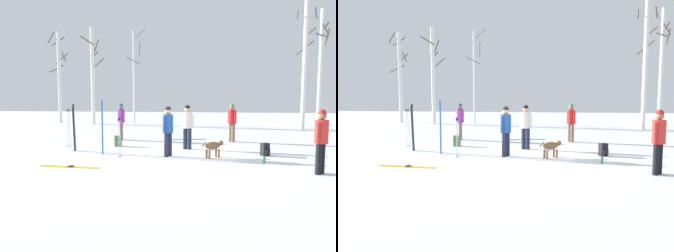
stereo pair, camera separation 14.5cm
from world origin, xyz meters
The scene contains 21 objects.
ground_plane centered at (0.00, 0.00, 0.00)m, with size 60.00×60.00×0.00m, color white.
person_0 centered at (4.10, -0.84, 0.98)m, with size 0.39×0.41×1.72m.
person_1 centered at (2.25, 4.79, 0.98)m, with size 0.36×0.43×1.72m.
person_2 centered at (-0.19, 1.09, 0.98)m, with size 0.34×0.46×1.72m.
person_3 centered at (0.38, 2.63, 0.98)m, with size 0.50×0.34×1.72m.
person_4 centered at (-2.85, 4.83, 0.98)m, with size 0.34×0.51×1.72m.
dog centered at (1.36, 1.04, 0.39)m, with size 0.75×0.57×0.57m.
ski_pair_planted_0 centered at (-3.80, 1.71, 0.87)m, with size 0.04×0.21×1.76m.
ski_pair_planted_1 centered at (-2.55, 1.23, 0.95)m, with size 0.02×0.15×1.92m.
ski_pair_lying_0 centered at (-2.85, -0.87, 0.01)m, with size 1.83×0.28×0.05m.
ski_pair_lying_1 centered at (0.29, 5.30, 0.01)m, with size 1.67×0.56×0.05m.
ski_poles_0 centered at (-1.73, 0.53, 0.72)m, with size 0.07×0.25×1.35m.
ski_poles_1 centered at (-4.32, 2.39, 0.82)m, with size 0.07×0.27×1.55m.
backpack_0 centered at (3.13, 1.61, 0.21)m, with size 0.33×0.34×0.44m.
backpack_1 centered at (-2.48, 2.99, 0.21)m, with size 0.26×0.29×0.44m.
water_bottle_0 centered at (2.89, 0.39, 0.12)m, with size 0.07×0.07×0.25m.
birch_tree_0 centered at (-10.05, 13.54, 3.62)m, with size 1.36×1.44×6.94m.
birch_tree_1 centered at (-7.03, 12.55, 3.59)m, with size 1.49×1.52×6.91m.
birch_tree_2 centered at (-4.25, 13.69, 3.56)m, with size 1.32×1.45×7.06m.
birch_tree_3 centered at (7.03, 10.77, 4.11)m, with size 1.39×1.36×7.98m.
birch_tree_4 centered at (8.92, 13.64, 4.17)m, with size 1.41×1.48×7.98m.
Camera 1 is at (1.07, -9.42, 2.07)m, focal length 33.52 mm.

